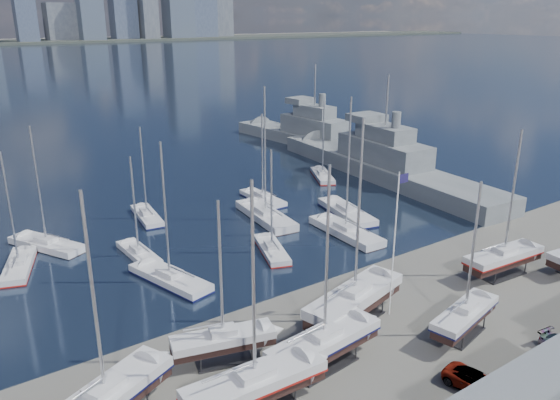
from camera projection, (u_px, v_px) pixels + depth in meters
ground at (372, 335)px, 45.52m from camera, size 1400.00×1400.00×0.00m
sailboat_cradle_0 at (106, 399)px, 34.87m from camera, size 10.21×6.75×16.10m
sailboat_cradle_1 at (255, 384)px, 36.30m from camera, size 10.16×3.18×16.26m
sailboat_cradle_2 at (223, 340)px, 41.50m from camera, size 8.21×4.17×13.14m
sailboat_cradle_3 at (324, 343)px, 40.88m from camera, size 10.04×3.72×15.87m
sailboat_cradle_4 at (354, 299)px, 46.99m from camera, size 11.44×5.67×17.83m
sailboat_cradle_5 at (465, 315)px, 44.94m from camera, size 8.47×3.96×13.41m
sailboat_cradle_6 at (504, 257)px, 55.47m from camera, size 9.53×3.32×15.18m
sailboat_moored_1 at (19, 267)px, 57.30m from camera, size 5.22×9.21×13.29m
sailboat_moored_2 at (47, 246)px, 62.51m from camera, size 6.99×10.00×14.86m
sailboat_moored_3 at (170, 280)px, 54.45m from camera, size 5.30×10.46×15.05m
sailboat_moored_4 at (139, 254)px, 60.33m from camera, size 2.47×7.97×11.93m
sailboat_moored_5 at (147, 217)px, 71.54m from camera, size 3.49×8.78×12.77m
sailboat_moored_6 at (272, 250)px, 61.27m from camera, size 4.96×8.64×12.47m
sailboat_moored_7 at (266, 217)px, 71.28m from camera, size 4.76×12.28×18.06m
sailboat_moored_8 at (263, 199)px, 78.46m from camera, size 2.59×8.87×13.21m
sailboat_moored_9 at (346, 233)px, 66.16m from camera, size 3.63×11.27×16.82m
sailboat_moored_10 at (347, 213)px, 72.71m from camera, size 5.25×11.44×16.51m
sailboat_moored_11 at (322, 176)px, 89.47m from camera, size 6.21×8.96×13.16m
naval_ship_east at (383, 167)px, 89.86m from camera, size 11.60×48.75×18.35m
naval_ship_west at (314, 138)px, 111.30m from camera, size 10.98×42.80×17.81m
car_c at (477, 382)px, 38.65m from camera, size 2.96×5.06×1.32m
flagpole at (396, 234)px, 46.36m from camera, size 1.16×0.12×13.23m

